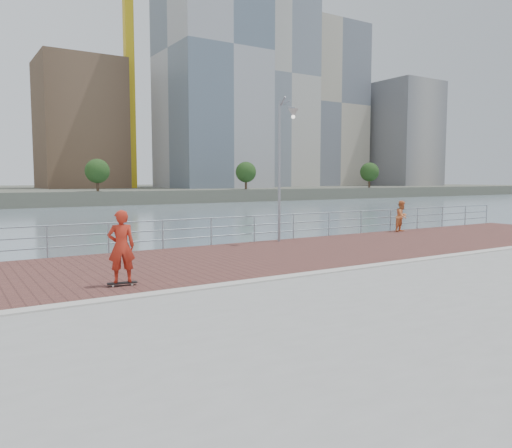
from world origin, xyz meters
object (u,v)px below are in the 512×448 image
street_lamp (285,144)px  bystander (402,216)px  guardrail (187,230)px  skateboarder (121,246)px

street_lamp → bystander: (7.45, 0.32, -3.28)m
bystander → street_lamp: bearing=169.8°
guardrail → skateboarder: size_ratio=21.64×
guardrail → bystander: bearing=-3.0°
street_lamp → skateboarder: (-8.36, -4.73, -3.08)m
skateboarder → bystander: bearing=-151.5°
skateboarder → bystander: (15.81, 5.05, -0.21)m
street_lamp → bystander: street_lamp is taller
street_lamp → skateboarder: size_ratio=3.18×
bystander → guardrail: bearing=164.3°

